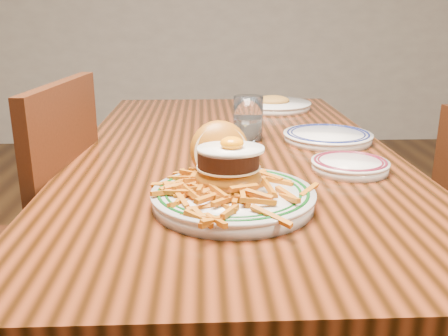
{
  "coord_description": "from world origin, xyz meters",
  "views": [
    {
      "loc": [
        -0.08,
        -1.32,
        1.11
      ],
      "look_at": [
        -0.04,
        -0.4,
        0.82
      ],
      "focal_mm": 40.0,
      "sensor_mm": 36.0,
      "label": 1
    }
  ],
  "objects_px": {
    "table": "(234,179)",
    "chair_left": "(28,249)",
    "side_plate": "(350,164)",
    "main_plate": "(231,183)"
  },
  "relations": [
    {
      "from": "table",
      "to": "chair_left",
      "type": "xyz_separation_m",
      "value": [
        -0.55,
        -0.1,
        -0.16
      ]
    },
    {
      "from": "side_plate",
      "to": "table",
      "type": "bearing_deg",
      "value": 144.57
    },
    {
      "from": "table",
      "to": "chair_left",
      "type": "distance_m",
      "value": 0.58
    },
    {
      "from": "table",
      "to": "side_plate",
      "type": "distance_m",
      "value": 0.35
    },
    {
      "from": "chair_left",
      "to": "side_plate",
      "type": "relative_size",
      "value": 5.26
    },
    {
      "from": "table",
      "to": "chair_left",
      "type": "height_order",
      "value": "chair_left"
    },
    {
      "from": "main_plate",
      "to": "side_plate",
      "type": "xyz_separation_m",
      "value": [
        0.29,
        0.19,
        -0.03
      ]
    },
    {
      "from": "chair_left",
      "to": "main_plate",
      "type": "xyz_separation_m",
      "value": [
        0.52,
        -0.31,
        0.28
      ]
    },
    {
      "from": "table",
      "to": "main_plate",
      "type": "height_order",
      "value": "main_plate"
    },
    {
      "from": "chair_left",
      "to": "side_plate",
      "type": "height_order",
      "value": "chair_left"
    }
  ]
}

